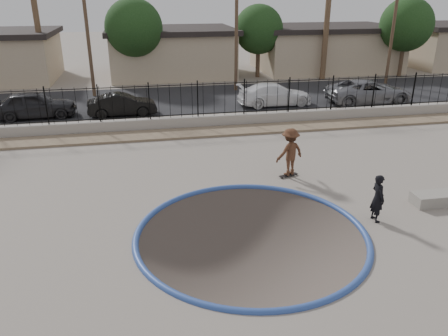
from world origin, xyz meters
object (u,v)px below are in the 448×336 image
car_c (275,94)px  car_d (369,91)px  car_b (122,105)px  concrete_ledge (436,199)px  skater (290,154)px  skateboard (288,175)px  car_a (34,104)px  videographer (378,198)px

car_c → car_d: (6.07, -0.68, 0.08)m
car_b → concrete_ledge: bearing=-145.2°
skater → car_d: bearing=-150.8°
skateboard → car_a: bearing=119.5°
skateboard → videographer: bearing=-85.3°
skateboard → car_a: (-11.39, 10.89, 0.74)m
skateboard → car_a: size_ratio=0.18×
car_a → car_b: car_a is taller
skater → videographer: size_ratio=1.19×
skater → videographer: (1.53, -3.90, -0.15)m
skateboard → car_c: size_ratio=0.18×
car_d → concrete_ledge: bearing=161.1°
concrete_ledge → car_d: (4.80, 13.65, 0.59)m
car_b → car_c: (9.40, 0.68, 0.04)m
car_b → car_a: bearing=81.1°
videographer → concrete_ledge: (2.60, 0.65, -0.58)m
concrete_ledge → car_a: size_ratio=0.36×
skateboard → concrete_ledge: concrete_ledge is taller
videographer → car_c: videographer is taller
videographer → car_d: size_ratio=0.29×
concrete_ledge → car_a: 21.01m
skateboard → videographer: (1.53, -3.90, 0.72)m
videographer → car_c: bearing=-7.9°
car_c → car_b: bearing=92.9°
skater → videographer: bearing=91.4°
car_a → car_d: (20.33, -0.49, -0.00)m
videographer → concrete_ledge: videographer is taller
concrete_ledge → skateboard: bearing=141.8°
skater → skateboard: 0.87m
skateboard → skater: bearing=-133.4°
skater → car_d: 13.72m
skateboard → car_c: 11.46m
car_a → car_b: (4.86, -0.49, -0.12)m
concrete_ledge → car_b: (-10.66, 13.65, 0.48)m
car_b → videographer: bearing=-153.8°
car_a → car_d: car_a is taller
car_c → car_a: bearing=89.5°
videographer → skateboard: bearing=18.7°
skateboard → car_d: size_ratio=0.15×
skater → concrete_ledge: size_ratio=1.16×
skater → car_d: size_ratio=0.34×
car_a → concrete_ledge: bearing=-135.8°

